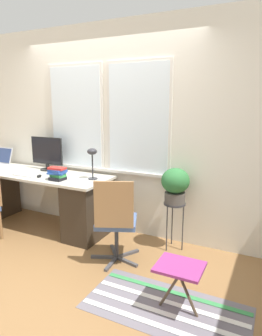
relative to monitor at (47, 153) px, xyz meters
name	(u,v)px	position (x,y,z in m)	size (l,w,h in m)	color
ground_plane	(78,250)	(0.91, -0.57, -1.01)	(14.00, 14.00, 0.00)	olive
wall_back_with_window	(109,130)	(0.91, 0.20, 0.34)	(9.00, 0.12, 2.70)	white
desk	(37,197)	(-0.03, -0.22, -0.60)	(2.18, 0.70, 0.77)	beige
monitor	(47,153)	(0.00, 0.00, 0.00)	(0.53, 0.20, 0.47)	black
keyboard	(25,175)	(-0.03, -0.40, -0.24)	(0.33, 0.14, 0.02)	silver
mouse	(39,176)	(0.21, -0.39, -0.23)	(0.05, 0.08, 0.04)	black
desk_lamp	(92,156)	(0.87, -0.16, 0.06)	(0.12, 0.12, 0.39)	#2D2D33
book_stack	(57,173)	(0.50, -0.38, -0.16)	(0.24, 0.18, 0.16)	black
office_chair_swivel	(116,220)	(1.46, -0.62, -0.52)	(0.57, 0.57, 0.96)	#47474C
plant_stand	(174,208)	(1.91, -0.02, -0.51)	(0.26, 0.26, 0.57)	#333338
potted_plant	(175,184)	(1.91, -0.02, -0.21)	(0.33, 0.33, 0.41)	#514C47
floor_rug_striped	(166,308)	(2.20, -1.08, -1.01)	(1.39, 0.68, 0.01)	slate
folding_stool	(180,270)	(2.31, -1.07, -0.63)	(0.38, 0.32, 0.43)	#93337A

